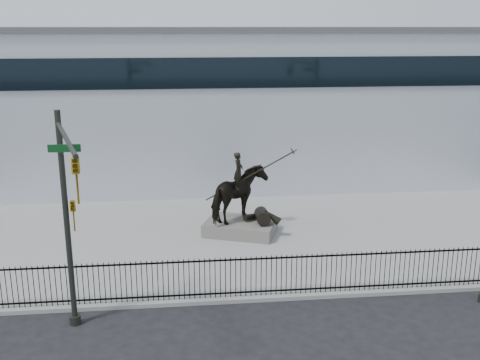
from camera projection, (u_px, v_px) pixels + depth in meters
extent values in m
plane|color=black|center=(288.00, 315.00, 18.81)|extent=(120.00, 120.00, 0.00)
cube|color=gray|center=(259.00, 238.00, 25.50)|extent=(30.00, 12.00, 0.15)
cube|color=silver|center=(232.00, 103.00, 36.78)|extent=(44.00, 14.00, 9.00)
cube|color=black|center=(282.00, 290.00, 19.93)|extent=(22.00, 0.05, 0.05)
cube|color=black|center=(282.00, 258.00, 19.60)|extent=(22.00, 0.05, 0.05)
cube|color=black|center=(282.00, 275.00, 19.77)|extent=(22.00, 0.03, 1.50)
cube|color=#5B5853|center=(241.00, 227.00, 25.77)|extent=(3.67, 3.10, 0.58)
imported|color=black|center=(241.00, 195.00, 25.36)|extent=(2.84, 3.05, 2.48)
imported|color=black|center=(238.00, 171.00, 25.08)|extent=(0.59, 0.71, 1.68)
cylinder|color=black|center=(248.00, 177.00, 25.05)|extent=(3.76, 1.45, 2.53)
cylinder|color=#252822|center=(75.00, 320.00, 18.24)|extent=(0.36, 0.36, 0.30)
cylinder|color=#252822|center=(67.00, 223.00, 17.34)|extent=(0.18, 0.18, 7.00)
cylinder|color=#252822|center=(65.00, 137.00, 14.55)|extent=(1.47, 4.84, 0.12)
imported|color=#B48614|center=(77.00, 181.00, 12.74)|extent=(0.18, 0.22, 1.10)
imported|color=#B48614|center=(74.00, 216.00, 17.31)|extent=(0.16, 0.20, 1.00)
cube|color=#0C3F19|center=(64.00, 148.00, 15.54)|extent=(0.90, 0.03, 0.22)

